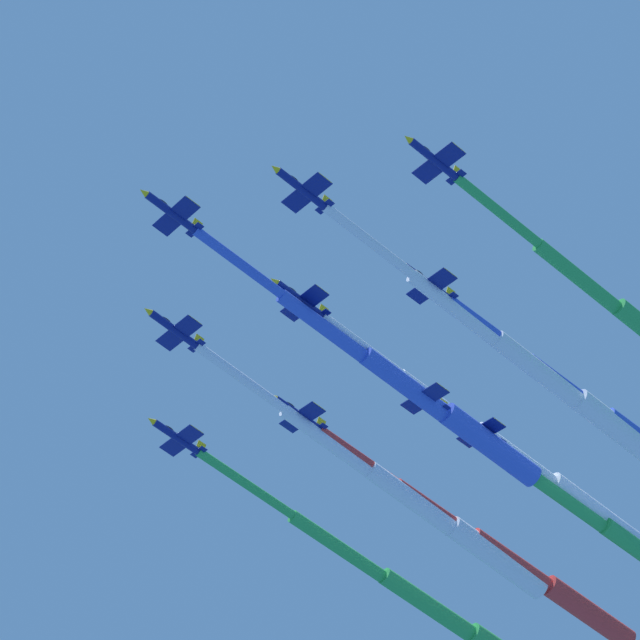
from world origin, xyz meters
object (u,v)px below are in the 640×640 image
at_px(jet_starboard_inner, 420,505).
at_px(jet_port_outer, 439,612).
at_px(jet_port_mid, 523,462).
at_px(jet_lead, 415,391).
at_px(jet_trail_port, 519,566).
at_px(jet_port_inner, 547,377).

relative_size(jet_starboard_inner, jet_port_outer, 0.91).
bearing_deg(jet_port_mid, jet_port_outer, 12.13).
distance_m(jet_lead, jet_trail_port, 36.72).
xyz_separation_m(jet_lead, jet_trail_port, (28.25, -23.46, 0.06)).
relative_size(jet_lead, jet_trail_port, 1.00).
xyz_separation_m(jet_starboard_inner, jet_port_outer, (19.54, -7.69, -0.29)).
bearing_deg(jet_port_outer, jet_trail_port, -136.52).
bearing_deg(jet_trail_port, jet_port_outer, 43.48).
bearing_deg(jet_trail_port, jet_starboard_inner, 115.84).
relative_size(jet_port_mid, jet_trail_port, 0.98).
height_order(jet_port_mid, jet_port_outer, jet_port_mid).
distance_m(jet_port_inner, jet_starboard_inner, 28.89).
distance_m(jet_starboard_inner, jet_port_outer, 21.00).
relative_size(jet_lead, jet_starboard_inner, 0.95).
relative_size(jet_starboard_inner, jet_trail_port, 1.05).
bearing_deg(jet_port_outer, jet_lead, 161.36).
relative_size(jet_port_mid, jet_port_outer, 0.85).
bearing_deg(jet_port_outer, jet_port_mid, -167.87).
xyz_separation_m(jet_lead, jet_port_mid, (10.23, -19.39, 1.86)).
height_order(jet_starboard_inner, jet_port_mid, jet_port_mid).
distance_m(jet_lead, jet_port_inner, 19.31).
height_order(jet_port_mid, jet_trail_port, jet_port_mid).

